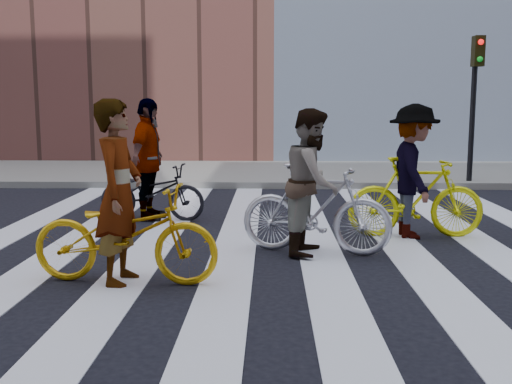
{
  "coord_description": "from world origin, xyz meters",
  "views": [
    {
      "loc": [
        -0.08,
        -8.12,
        1.87
      ],
      "look_at": [
        -0.29,
        0.3,
        0.63
      ],
      "focal_mm": 42.0,
      "sensor_mm": 36.0,
      "label": 1
    }
  ],
  "objects_px": {
    "bike_yellow_left": "(125,234)",
    "bike_yellow_right": "(416,197)",
    "traffic_signal": "(475,85)",
    "rider_left": "(119,192)",
    "bike_silver_mid": "(316,209)",
    "rider_mid": "(312,182)",
    "rider_right": "(413,171)",
    "rider_rear": "(148,160)",
    "bike_dark_rear": "(152,192)"
  },
  "relations": [
    {
      "from": "bike_yellow_right",
      "to": "rider_rear",
      "type": "xyz_separation_m",
      "value": [
        -4.01,
        1.17,
        0.41
      ]
    },
    {
      "from": "bike_dark_rear",
      "to": "rider_right",
      "type": "relative_size",
      "value": 0.93
    },
    {
      "from": "bike_yellow_left",
      "to": "bike_yellow_right",
      "type": "xyz_separation_m",
      "value": [
        3.56,
        2.27,
        0.05
      ]
    },
    {
      "from": "bike_silver_mid",
      "to": "rider_mid",
      "type": "bearing_deg",
      "value": 104.26
    },
    {
      "from": "traffic_signal",
      "to": "bike_dark_rear",
      "type": "relative_size",
      "value": 1.91
    },
    {
      "from": "traffic_signal",
      "to": "rider_left",
      "type": "distance_m",
      "value": 9.62
    },
    {
      "from": "bike_yellow_right",
      "to": "bike_dark_rear",
      "type": "xyz_separation_m",
      "value": [
        -3.96,
        1.17,
        -0.11
      ]
    },
    {
      "from": "traffic_signal",
      "to": "rider_mid",
      "type": "relative_size",
      "value": 1.83
    },
    {
      "from": "bike_yellow_left",
      "to": "bike_silver_mid",
      "type": "distance_m",
      "value": 2.47
    },
    {
      "from": "traffic_signal",
      "to": "bike_silver_mid",
      "type": "relative_size",
      "value": 1.76
    },
    {
      "from": "traffic_signal",
      "to": "bike_dark_rear",
      "type": "xyz_separation_m",
      "value": [
        -6.4,
        -3.92,
        -1.82
      ]
    },
    {
      "from": "bike_yellow_right",
      "to": "rider_right",
      "type": "bearing_deg",
      "value": 90.84
    },
    {
      "from": "bike_dark_rear",
      "to": "rider_rear",
      "type": "xyz_separation_m",
      "value": [
        -0.05,
        0.0,
        0.52
      ]
    },
    {
      "from": "rider_rear",
      "to": "bike_yellow_left",
      "type": "bearing_deg",
      "value": -164.38
    },
    {
      "from": "traffic_signal",
      "to": "rider_rear",
      "type": "height_order",
      "value": "traffic_signal"
    },
    {
      "from": "bike_yellow_right",
      "to": "rider_right",
      "type": "xyz_separation_m",
      "value": [
        -0.05,
        0.0,
        0.37
      ]
    },
    {
      "from": "traffic_signal",
      "to": "rider_mid",
      "type": "height_order",
      "value": "traffic_signal"
    },
    {
      "from": "bike_yellow_left",
      "to": "rider_left",
      "type": "bearing_deg",
      "value": 95.58
    },
    {
      "from": "bike_silver_mid",
      "to": "bike_dark_rear",
      "type": "relative_size",
      "value": 1.08
    },
    {
      "from": "rider_mid",
      "to": "rider_rear",
      "type": "relative_size",
      "value": 0.93
    },
    {
      "from": "bike_silver_mid",
      "to": "rider_rear",
      "type": "bearing_deg",
      "value": 64.3
    },
    {
      "from": "bike_yellow_left",
      "to": "bike_dark_rear",
      "type": "relative_size",
      "value": 1.13
    },
    {
      "from": "traffic_signal",
      "to": "rider_right",
      "type": "distance_m",
      "value": 5.82
    },
    {
      "from": "rider_left",
      "to": "rider_right",
      "type": "distance_m",
      "value": 4.22
    },
    {
      "from": "bike_yellow_left",
      "to": "rider_right",
      "type": "height_order",
      "value": "rider_right"
    },
    {
      "from": "traffic_signal",
      "to": "rider_right",
      "type": "xyz_separation_m",
      "value": [
        -2.49,
        -5.09,
        -1.34
      ]
    },
    {
      "from": "bike_silver_mid",
      "to": "rider_rear",
      "type": "distance_m",
      "value": 3.34
    },
    {
      "from": "traffic_signal",
      "to": "bike_yellow_right",
      "type": "relative_size",
      "value": 1.75
    },
    {
      "from": "bike_silver_mid",
      "to": "rider_mid",
      "type": "height_order",
      "value": "rider_mid"
    },
    {
      "from": "rider_right",
      "to": "rider_left",
      "type": "bearing_deg",
      "value": 123.31
    },
    {
      "from": "bike_yellow_left",
      "to": "bike_dark_rear",
      "type": "distance_m",
      "value": 3.46
    },
    {
      "from": "traffic_signal",
      "to": "bike_dark_rear",
      "type": "bearing_deg",
      "value": -148.56
    },
    {
      "from": "bike_dark_rear",
      "to": "bike_silver_mid",
      "type": "bearing_deg",
      "value": -122.36
    },
    {
      "from": "bike_yellow_left",
      "to": "rider_left",
      "type": "distance_m",
      "value": 0.45
    },
    {
      "from": "traffic_signal",
      "to": "bike_dark_rear",
      "type": "distance_m",
      "value": 7.72
    },
    {
      "from": "rider_mid",
      "to": "bike_silver_mid",
      "type": "bearing_deg",
      "value": -75.74
    },
    {
      "from": "bike_yellow_left",
      "to": "bike_yellow_right",
      "type": "distance_m",
      "value": 4.22
    },
    {
      "from": "rider_left",
      "to": "rider_rear",
      "type": "bearing_deg",
      "value": 12.22
    },
    {
      "from": "bike_silver_mid",
      "to": "rider_left",
      "type": "relative_size",
      "value": 0.98
    },
    {
      "from": "bike_yellow_left",
      "to": "rider_rear",
      "type": "distance_m",
      "value": 3.5
    },
    {
      "from": "bike_silver_mid",
      "to": "rider_rear",
      "type": "relative_size",
      "value": 0.96
    },
    {
      "from": "rider_left",
      "to": "rider_mid",
      "type": "height_order",
      "value": "rider_left"
    },
    {
      "from": "bike_yellow_right",
      "to": "bike_dark_rear",
      "type": "height_order",
      "value": "bike_yellow_right"
    },
    {
      "from": "bike_yellow_left",
      "to": "rider_left",
      "type": "relative_size",
      "value": 1.03
    },
    {
      "from": "rider_mid",
      "to": "rider_rear",
      "type": "distance_m",
      "value": 3.28
    },
    {
      "from": "bike_silver_mid",
      "to": "rider_rear",
      "type": "xyz_separation_m",
      "value": [
        -2.54,
        2.13,
        0.41
      ]
    },
    {
      "from": "bike_yellow_left",
      "to": "bike_silver_mid",
      "type": "relative_size",
      "value": 1.05
    },
    {
      "from": "rider_left",
      "to": "rider_mid",
      "type": "relative_size",
      "value": 1.06
    },
    {
      "from": "bike_silver_mid",
      "to": "rider_mid",
      "type": "relative_size",
      "value": 1.04
    },
    {
      "from": "traffic_signal",
      "to": "bike_yellow_left",
      "type": "height_order",
      "value": "traffic_signal"
    }
  ]
}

